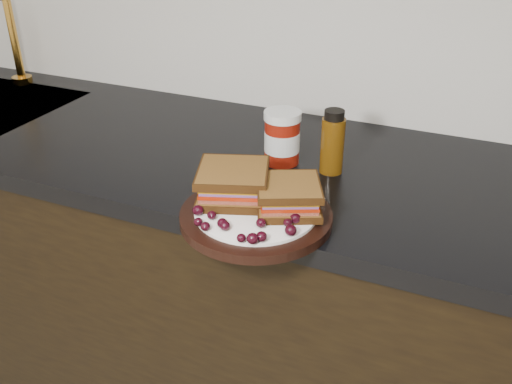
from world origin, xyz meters
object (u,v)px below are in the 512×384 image
Objects in this scene: sandwich_left at (233,183)px; plate at (256,216)px; oil_bottle at (333,142)px; condiment_jar at (282,137)px.

plate is at bearing -42.63° from sandwich_left.
condiment_jar is at bearing 179.54° from oil_bottle.
condiment_jar is at bearing 100.52° from plate.
sandwich_left is 0.23m from condiment_jar.
sandwich_left reaches higher than plate.
plate is 2.15× the size of sandwich_left.
plate is 0.26m from condiment_jar.
plate is 0.26m from oil_bottle.
plate is 0.08m from sandwich_left.
sandwich_left is at bearing -92.77° from condiment_jar.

